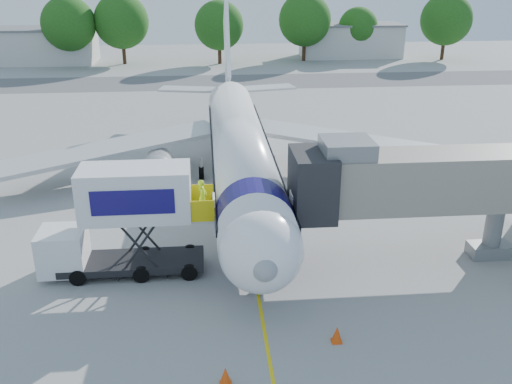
{
  "coord_description": "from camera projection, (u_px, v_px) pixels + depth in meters",
  "views": [
    {
      "loc": [
        -2.15,
        -32.45,
        14.33
      ],
      "look_at": [
        0.34,
        -4.82,
        3.2
      ],
      "focal_mm": 40.0,
      "sensor_mm": 36.0,
      "label": 1
    }
  ],
  "objects": [
    {
      "name": "ground",
      "position": [
        244.0,
        211.0,
        35.51
      ],
      "size": [
        160.0,
        160.0,
        0.0
      ],
      "primitive_type": "plane",
      "color": "#959592",
      "rests_on": "ground"
    },
    {
      "name": "guidance_line",
      "position": [
        244.0,
        211.0,
        35.51
      ],
      "size": [
        0.15,
        70.0,
        0.01
      ],
      "primitive_type": "cube",
      "color": "yellow",
      "rests_on": "ground"
    },
    {
      "name": "taxiway_strip",
      "position": [
        221.0,
        82.0,
        74.33
      ],
      "size": [
        120.0,
        10.0,
        0.01
      ],
      "primitive_type": "cube",
      "color": "#59595B",
      "rests_on": "ground"
    },
    {
      "name": "aircraft",
      "position": [
        239.0,
        146.0,
        38.22
      ],
      "size": [
        34.17,
        37.73,
        11.35
      ],
      "color": "white",
      "rests_on": "ground"
    },
    {
      "name": "jet_bridge",
      "position": [
        414.0,
        182.0,
        28.09
      ],
      "size": [
        13.9,
        3.2,
        6.6
      ],
      "color": "gray",
      "rests_on": "ground"
    },
    {
      "name": "catering_hiloader",
      "position": [
        124.0,
        222.0,
        27.49
      ],
      "size": [
        8.5,
        2.44,
        5.5
      ],
      "color": "black",
      "rests_on": "ground"
    },
    {
      "name": "safety_cone_a",
      "position": [
        337.0,
        334.0,
        23.12
      ],
      "size": [
        0.46,
        0.46,
        0.73
      ],
      "color": "#E4460C",
      "rests_on": "ground"
    },
    {
      "name": "safety_cone_b",
      "position": [
        225.0,
        377.0,
        20.73
      ],
      "size": [
        0.48,
        0.48,
        0.77
      ],
      "color": "#E4460C",
      "rests_on": "ground"
    },
    {
      "name": "outbuilding_left",
      "position": [
        35.0,
        45.0,
        87.65
      ],
      "size": [
        18.4,
        8.4,
        5.3
      ],
      "color": "beige",
      "rests_on": "ground"
    },
    {
      "name": "outbuilding_right",
      "position": [
        351.0,
        40.0,
        93.66
      ],
      "size": [
        16.4,
        7.4,
        5.3
      ],
      "color": "beige",
      "rests_on": "ground"
    },
    {
      "name": "tree_b",
      "position": [
        69.0,
        24.0,
        83.76
      ],
      "size": [
        7.92,
        7.92,
        10.1
      ],
      "color": "#382314",
      "rests_on": "ground"
    },
    {
      "name": "tree_c",
      "position": [
        121.0,
        21.0,
        85.47
      ],
      "size": [
        8.17,
        8.17,
        10.42
      ],
      "color": "#382314",
      "rests_on": "ground"
    },
    {
      "name": "tree_d",
      "position": [
        219.0,
        25.0,
        85.83
      ],
      "size": [
        7.39,
        7.39,
        9.42
      ],
      "color": "#382314",
      "rests_on": "ground"
    },
    {
      "name": "tree_e",
      "position": [
        305.0,
        20.0,
        88.26
      ],
      "size": [
        8.11,
        8.11,
        10.35
      ],
      "color": "#382314",
      "rests_on": "ground"
    },
    {
      "name": "tree_f",
      "position": [
        358.0,
        27.0,
        91.95
      ],
      "size": [
        6.28,
        6.28,
        8.01
      ],
      "color": "#382314",
      "rests_on": "ground"
    },
    {
      "name": "tree_g",
      "position": [
        446.0,
        19.0,
        89.53
      ],
      "size": [
        8.02,
        8.02,
        10.22
      ],
      "color": "#382314",
      "rests_on": "ground"
    }
  ]
}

